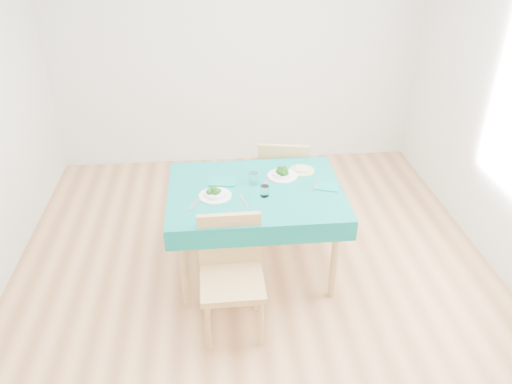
{
  "coord_description": "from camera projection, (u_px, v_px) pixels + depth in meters",
  "views": [
    {
      "loc": [
        -0.3,
        -3.09,
        2.68
      ],
      "look_at": [
        0.0,
        0.0,
        0.85
      ],
      "focal_mm": 35.0,
      "sensor_mm": 36.0,
      "label": 1
    }
  ],
  "objects": [
    {
      "name": "tumbler_side",
      "position": [
        265.0,
        191.0,
        3.71
      ],
      "size": [
        0.07,
        0.07,
        0.08
      ],
      "primitive_type": "cylinder",
      "color": "white",
      "rests_on": "table"
    },
    {
      "name": "bread_slice",
      "position": [
        302.0,
        169.0,
        4.07
      ],
      "size": [
        0.12,
        0.12,
        0.01
      ],
      "primitive_type": "cube",
      "rotation": [
        0.0,
        0.0,
        -0.19
      ],
      "color": "beige",
      "rests_on": "side_plate"
    },
    {
      "name": "room_shell",
      "position": [
        256.0,
        128.0,
        3.35
      ],
      "size": [
        4.02,
        4.52,
        2.73
      ],
      "color": "#AA7246",
      "rests_on": "ground"
    },
    {
      "name": "knife_near",
      "position": [
        244.0,
        201.0,
        3.67
      ],
      "size": [
        0.06,
        0.22,
        0.0
      ],
      "primitive_type": "cube",
      "rotation": [
        0.0,
        0.0,
        0.21
      ],
      "color": "silver",
      "rests_on": "table"
    },
    {
      "name": "fork_far",
      "position": [
        266.0,
        182.0,
        3.91
      ],
      "size": [
        0.09,
        0.17,
        0.0
      ],
      "primitive_type": "cube",
      "rotation": [
        0.0,
        0.0,
        -0.37
      ],
      "color": "silver",
      "rests_on": "table"
    },
    {
      "name": "fork_near",
      "position": [
        195.0,
        203.0,
        3.64
      ],
      "size": [
        0.11,
        0.19,
        0.0
      ],
      "primitive_type": "cube",
      "rotation": [
        0.0,
        0.0,
        -0.43
      ],
      "color": "silver",
      "rests_on": "table"
    },
    {
      "name": "tumbler_center",
      "position": [
        254.0,
        178.0,
        3.88
      ],
      "size": [
        0.07,
        0.07,
        0.09
      ],
      "primitive_type": "cylinder",
      "color": "white",
      "rests_on": "table"
    },
    {
      "name": "table",
      "position": [
        255.0,
        230.0,
        4.01
      ],
      "size": [
        1.33,
        1.01,
        0.76
      ],
      "primitive_type": "cube",
      "color": "#0A6E68",
      "rests_on": "ground"
    },
    {
      "name": "side_plate",
      "position": [
        302.0,
        170.0,
        4.07
      ],
      "size": [
        0.21,
        0.21,
        0.01
      ],
      "primitive_type": "cylinder",
      "color": "#A7D165",
      "rests_on": "table"
    },
    {
      "name": "chair_far",
      "position": [
        284.0,
        165.0,
        4.61
      ],
      "size": [
        0.53,
        0.56,
        1.12
      ],
      "primitive_type": "cube",
      "rotation": [
        0.0,
        0.0,
        2.96
      ],
      "color": "tan",
      "rests_on": "ground"
    },
    {
      "name": "bowl_far",
      "position": [
        282.0,
        172.0,
        3.98
      ],
      "size": [
        0.24,
        0.24,
        0.07
      ],
      "primitive_type": null,
      "color": "white",
      "rests_on": "table"
    },
    {
      "name": "napkin_far",
      "position": [
        327.0,
        187.0,
        3.84
      ],
      "size": [
        0.21,
        0.18,
        0.01
      ],
      "primitive_type": "cube",
      "rotation": [
        0.0,
        0.0,
        -0.34
      ],
      "color": "#0E7A72",
      "rests_on": "table"
    },
    {
      "name": "knife_far",
      "position": [
        315.0,
        185.0,
        3.88
      ],
      "size": [
        0.09,
        0.2,
        0.0
      ],
      "primitive_type": "cube",
      "rotation": [
        0.0,
        0.0,
        -0.37
      ],
      "color": "silver",
      "rests_on": "table"
    },
    {
      "name": "bowl_near",
      "position": [
        215.0,
        192.0,
        3.71
      ],
      "size": [
        0.25,
        0.25,
        0.08
      ],
      "primitive_type": null,
      "color": "white",
      "rests_on": "table"
    },
    {
      "name": "chair_near",
      "position": [
        232.0,
        269.0,
        3.34
      ],
      "size": [
        0.44,
        0.48,
        1.09
      ],
      "primitive_type": "cube",
      "rotation": [
        0.0,
        0.0,
        0.01
      ],
      "color": "tan",
      "rests_on": "ground"
    },
    {
      "name": "napkin_near",
      "position": [
        222.0,
        182.0,
        3.91
      ],
      "size": [
        0.23,
        0.18,
        0.01
      ],
      "primitive_type": "cube",
      "rotation": [
        0.0,
        0.0,
        -0.15
      ],
      "color": "#0E7A72",
      "rests_on": "table"
    }
  ]
}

